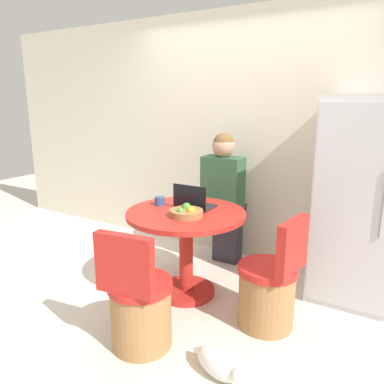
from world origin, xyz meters
The scene contains 11 objects.
ground_plane centered at (0.00, 0.00, 0.00)m, with size 12.00×12.00×0.00m, color beige.
wall_back centered at (0.00, 1.36, 1.30)m, with size 7.00×0.06×2.60m.
refrigerator centered at (1.25, 0.98, 0.87)m, with size 0.66×0.68×1.73m.
dining_table centered at (-0.02, 0.26, 0.55)m, with size 1.03×1.03×0.77m.
chair_near_camera centered at (0.10, -0.54, 0.30)m, with size 0.46×0.47×0.89m.
chair_right_side centered at (0.78, 0.16, 0.30)m, with size 0.46×0.45×0.89m.
person_seated centered at (-0.02, 0.99, 0.78)m, with size 0.40×0.37×1.39m.
laptop centered at (-0.02, 0.38, 0.82)m, with size 0.32×0.22×0.22m.
fruit_bowl centered at (0.06, 0.14, 0.80)m, with size 0.27×0.27×0.10m.
coffee_cup centered at (-0.33, 0.30, 0.81)m, with size 0.09×0.09×0.08m.
cat centered at (0.71, -0.52, 0.09)m, with size 0.44×0.26×0.17m.
Camera 1 is at (1.61, -2.33, 1.71)m, focal length 35.00 mm.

